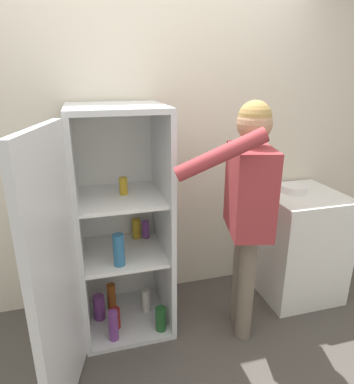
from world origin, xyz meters
name	(u,v)px	position (x,y,z in m)	size (l,w,h in m)	color
ground_plane	(187,372)	(0.00, 0.00, 0.00)	(12.00, 12.00, 0.00)	#4C4742
wall_back	(151,145)	(0.00, 0.98, 1.27)	(7.00, 0.06, 2.55)	beige
refrigerator	(110,233)	(-0.39, 0.52, 0.79)	(0.82, 1.24, 1.62)	silver
person	(248,196)	(0.50, 0.29, 1.05)	(0.73, 0.58, 1.66)	#726656
counter	(297,243)	(1.16, 0.61, 0.45)	(0.61, 0.64, 0.90)	white
bowl	(294,189)	(1.10, 0.65, 0.93)	(0.21, 0.21, 0.06)	white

